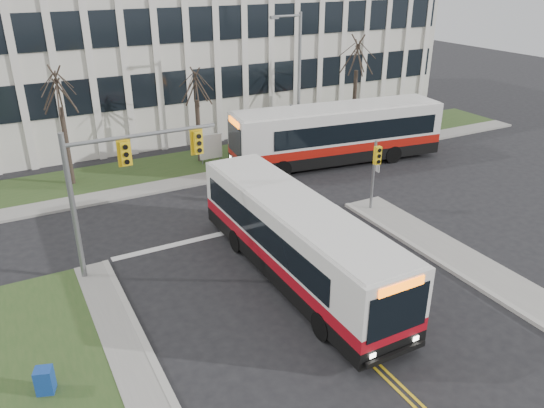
% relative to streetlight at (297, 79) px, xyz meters
% --- Properties ---
extents(ground, '(120.00, 120.00, 0.00)m').
position_rel_streetlight_xyz_m(ground, '(-8.03, -16.20, -5.19)').
color(ground, black).
rests_on(ground, ground).
extents(sidewalk_cross, '(44.00, 1.60, 0.14)m').
position_rel_streetlight_xyz_m(sidewalk_cross, '(-3.03, -1.00, -5.12)').
color(sidewalk_cross, '#9E9B93').
rests_on(sidewalk_cross, ground).
extents(building_lawn, '(44.00, 5.00, 0.12)m').
position_rel_streetlight_xyz_m(building_lawn, '(-3.03, 1.80, -5.13)').
color(building_lawn, '#2E4A1F').
rests_on(building_lawn, ground).
extents(office_building, '(40.00, 16.00, 12.00)m').
position_rel_streetlight_xyz_m(office_building, '(-3.03, 13.80, 0.81)').
color(office_building, silver).
rests_on(office_building, ground).
extents(mast_arm_signal, '(6.11, 0.38, 6.20)m').
position_rel_streetlight_xyz_m(mast_arm_signal, '(-13.65, -9.04, -0.94)').
color(mast_arm_signal, slate).
rests_on(mast_arm_signal, ground).
extents(signal_pole_near, '(0.34, 0.39, 3.80)m').
position_rel_streetlight_xyz_m(signal_pole_near, '(-0.83, -9.30, -2.69)').
color(signal_pole_near, slate).
rests_on(signal_pole_near, ground).
extents(signal_pole_far, '(0.34, 0.39, 3.80)m').
position_rel_streetlight_xyz_m(signal_pole_far, '(-0.83, -0.80, -2.69)').
color(signal_pole_far, slate).
rests_on(signal_pole_far, ground).
extents(streetlight, '(2.15, 0.25, 9.20)m').
position_rel_streetlight_xyz_m(streetlight, '(0.00, 0.00, 0.00)').
color(streetlight, slate).
rests_on(streetlight, ground).
extents(directory_sign, '(1.50, 0.12, 2.00)m').
position_rel_streetlight_xyz_m(directory_sign, '(-5.53, 1.30, -4.02)').
color(directory_sign, slate).
rests_on(directory_sign, ground).
extents(tree_left, '(1.80, 1.80, 7.70)m').
position_rel_streetlight_xyz_m(tree_left, '(-14.03, 1.80, 0.32)').
color(tree_left, '#42352B').
rests_on(tree_left, ground).
extents(tree_mid, '(1.80, 1.80, 6.82)m').
position_rel_streetlight_xyz_m(tree_mid, '(-6.03, 2.00, -0.31)').
color(tree_mid, '#42352B').
rests_on(tree_mid, ground).
extents(tree_right, '(1.80, 1.80, 8.25)m').
position_rel_streetlight_xyz_m(tree_right, '(5.97, 1.80, 0.71)').
color(tree_right, '#42352B').
rests_on(tree_right, ground).
extents(bus_main, '(2.70, 12.30, 3.28)m').
position_rel_streetlight_xyz_m(bus_main, '(-7.62, -12.93, -3.56)').
color(bus_main, silver).
rests_on(bus_main, ground).
extents(bus_cross, '(13.92, 4.67, 3.64)m').
position_rel_streetlight_xyz_m(bus_cross, '(1.77, -2.20, -3.37)').
color(bus_cross, silver).
rests_on(bus_cross, ground).
extents(newspaper_box_blue, '(0.62, 0.59, 0.95)m').
position_rel_streetlight_xyz_m(newspaper_box_blue, '(-17.53, -15.15, -4.72)').
color(newspaper_box_blue, '#153C93').
rests_on(newspaper_box_blue, ground).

